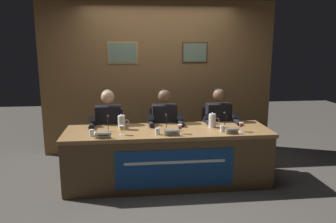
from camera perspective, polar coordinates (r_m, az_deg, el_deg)
name	(u,v)px	position (r m, az deg, el deg)	size (l,w,h in m)	color
ground_plane	(168,182)	(4.71, 0.00, -12.00)	(12.00, 12.00, 0.00)	#4C4742
wall_back_panelled	(159,78)	(5.73, -1.57, 5.79)	(3.96, 0.14, 2.60)	brown
conference_table	(169,149)	(4.43, 0.17, -6.55)	(2.76, 0.82, 0.75)	olive
chair_left	(110,141)	(5.10, -9.97, -4.96)	(0.44, 0.45, 0.91)	black
panelist_left	(108,126)	(4.83, -10.22, -2.49)	(0.51, 0.48, 1.24)	black
nameplate_left	(103,135)	(4.13, -11.12, -4.01)	(0.19, 0.06, 0.08)	white
juice_glass_left	(121,128)	(4.23, -8.02, -2.88)	(0.06, 0.06, 0.12)	white
water_cup_left	(92,133)	(4.26, -13.00, -3.66)	(0.06, 0.06, 0.08)	silver
microphone_left	(108,127)	(4.38, -10.30, -2.62)	(0.06, 0.17, 0.22)	black
chair_center	(164,139)	(5.11, -0.74, -4.74)	(0.44, 0.45, 0.91)	black
panelist_center	(165,125)	(4.85, -0.52, -2.27)	(0.51, 0.48, 1.24)	black
nameplate_center	(172,132)	(4.17, 0.67, -3.63)	(0.20, 0.06, 0.08)	white
juice_glass_center	(180,127)	(4.25, 2.06, -2.73)	(0.06, 0.06, 0.12)	white
water_cup_center	(157,132)	(4.22, -1.83, -3.49)	(0.06, 0.06, 0.08)	silver
microphone_center	(167,126)	(4.38, -0.20, -2.44)	(0.06, 0.17, 0.22)	black
chair_right	(216,137)	(5.25, 8.21, -4.41)	(0.44, 0.45, 0.91)	black
panelist_right	(220,123)	(5.00, 8.87, -1.98)	(0.51, 0.48, 1.24)	black
nameplate_right	(232,131)	(4.33, 10.94, -3.28)	(0.16, 0.06, 0.08)	white
juice_glass_right	(241,125)	(4.45, 12.45, -2.32)	(0.06, 0.06, 0.12)	white
water_cup_right	(222,129)	(4.41, 9.31, -2.96)	(0.06, 0.06, 0.08)	silver
microphone_right	(226,123)	(4.58, 9.95, -1.99)	(0.06, 0.17, 0.22)	black
water_pitcher_left_side	(122,122)	(4.51, -7.98, -1.86)	(0.15, 0.10, 0.21)	silver
water_pitcher_right_side	(212,121)	(4.60, 7.64, -1.57)	(0.15, 0.10, 0.21)	silver
document_stack_left	(101,134)	(4.33, -11.42, -3.76)	(0.21, 0.16, 0.01)	white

